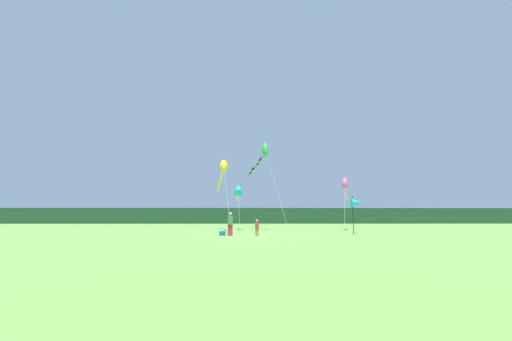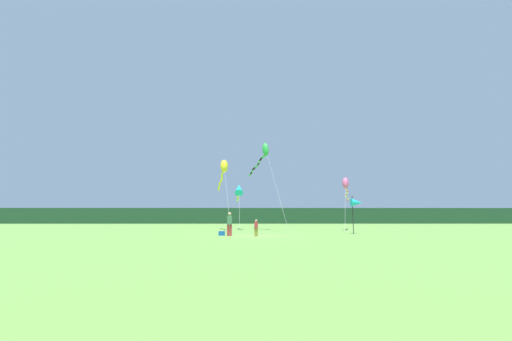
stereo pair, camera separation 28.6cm
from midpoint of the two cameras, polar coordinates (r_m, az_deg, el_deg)
name	(u,v)px [view 2 (the right image)]	position (r m, az deg, el deg)	size (l,w,h in m)	color
ground_plane	(257,236)	(24.67, 0.46, -11.22)	(120.00, 120.00, 0.00)	#6B9E42
distant_treeline	(254,216)	(69.63, -0.17, -7.83)	(108.00, 3.08, 3.20)	#1E4228
person_adult	(229,223)	(24.58, -4.27, -8.97)	(0.38, 0.38, 1.72)	#B23338
person_child	(256,227)	(23.96, 0.36, -9.71)	(0.26, 0.26, 1.20)	olive
cooler_box	(222,233)	(25.20, -5.60, -10.75)	(0.46, 0.38, 0.32)	#1959B2
banner_flag_pole	(356,203)	(28.80, 17.23, -5.36)	(0.90, 0.70, 3.12)	black
kite_cyan	(239,190)	(36.50, -2.77, -3.33)	(1.06, 7.80, 5.29)	#B2B2B2
kite_yellow	(223,170)	(34.61, -5.42, 0.15)	(2.28, 10.07, 7.37)	#B2B2B2
kite_rainbow	(346,186)	(36.04, 15.47, -2.56)	(2.82, 8.27, 5.60)	#B2B2B2
kite_green	(263,154)	(35.77, 1.48, 2.93)	(3.79, 11.07, 9.39)	#B2B2B2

